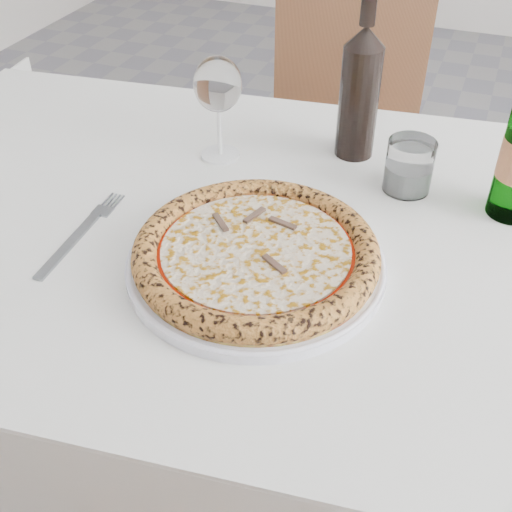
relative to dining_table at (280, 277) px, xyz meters
The scene contains 9 objects.
floor 0.73m from the dining_table, 30.99° to the left, with size 5.00×6.00×0.02m, color slate.
dining_table is the anchor object (origin of this frame).
chair_far 0.75m from the dining_table, 96.25° to the left, with size 0.47×0.47×0.93m.
plate 0.14m from the dining_table, 90.00° to the right, with size 0.33×0.33×0.02m.
pizza 0.16m from the dining_table, 90.01° to the right, with size 0.31×0.31×0.03m.
fork 0.30m from the dining_table, 154.33° to the right, with size 0.03×0.22×0.00m.
wine_glass 0.30m from the dining_table, 136.92° to the left, with size 0.07×0.07×0.17m.
tumbler 0.25m from the dining_table, 47.60° to the left, with size 0.07×0.07×0.08m.
wine_bottle 0.31m from the dining_table, 79.66° to the left, with size 0.06×0.06×0.25m.
Camera 1 is at (-0.02, -0.84, 1.29)m, focal length 45.00 mm.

